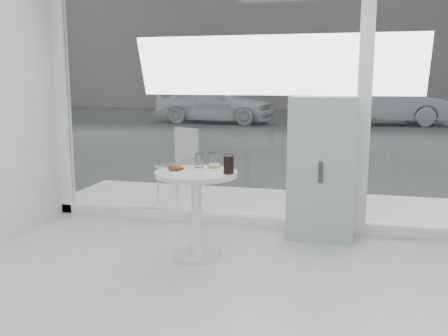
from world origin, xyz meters
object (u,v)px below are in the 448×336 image
(main_table, at_px, (196,196))
(plate_donut, at_px, (214,167))
(plate_fritter, at_px, (176,169))
(water_tumbler_a, at_px, (199,161))
(patio_chair, at_px, (181,160))
(cola_glass, at_px, (229,164))
(mint_cabinet, at_px, (322,168))
(water_tumbler_b, at_px, (213,161))
(car_white, at_px, (215,103))
(car_silver, at_px, (382,104))

(main_table, height_order, plate_donut, plate_donut)
(plate_fritter, bearing_deg, water_tumbler_a, 69.08)
(patio_chair, bearing_deg, cola_glass, -36.24)
(main_table, height_order, plate_fritter, plate_fritter)
(mint_cabinet, relative_size, water_tumbler_b, 10.63)
(car_white, height_order, water_tumbler_a, car_white)
(water_tumbler_a, bearing_deg, plate_donut, -22.59)
(plate_donut, xyz_separation_m, water_tumbler_a, (-0.16, 0.07, 0.03))
(patio_chair, height_order, car_white, car_white)
(mint_cabinet, height_order, car_silver, car_silver)
(plate_donut, xyz_separation_m, cola_glass, (0.18, -0.18, 0.06))
(mint_cabinet, bearing_deg, water_tumbler_a, -148.90)
(main_table, xyz_separation_m, water_tumbler_b, (0.08, 0.26, 0.28))
(mint_cabinet, height_order, car_white, car_white)
(main_table, distance_m, water_tumbler_b, 0.39)
(main_table, bearing_deg, mint_cabinet, 39.85)
(cola_glass, bearing_deg, plate_fritter, -173.38)
(mint_cabinet, relative_size, plate_fritter, 6.22)
(plate_fritter, distance_m, water_tumbler_a, 0.32)
(water_tumbler_a, xyz_separation_m, cola_glass, (0.34, -0.25, 0.03))
(water_tumbler_b, relative_size, cola_glass, 0.79)
(main_table, xyz_separation_m, patio_chair, (-0.76, 1.77, 0.02))
(main_table, relative_size, plate_fritter, 3.43)
(water_tumbler_b, bearing_deg, car_white, 105.25)
(patio_chair, height_order, water_tumbler_a, patio_chair)
(main_table, distance_m, mint_cabinet, 1.34)
(mint_cabinet, xyz_separation_m, plate_fritter, (-1.18, -0.93, 0.10))
(patio_chair, height_order, water_tumbler_b, patio_chair)
(mint_cabinet, bearing_deg, main_table, -139.81)
(car_white, distance_m, plate_donut, 13.82)
(patio_chair, distance_m, water_tumbler_a, 1.72)
(water_tumbler_a, relative_size, cola_glass, 0.73)
(patio_chair, distance_m, plate_donut, 1.85)
(car_white, distance_m, car_silver, 5.86)
(main_table, xyz_separation_m, car_white, (-3.53, 13.48, 0.18))
(plate_donut, distance_m, water_tumbler_b, 0.12)
(patio_chair, distance_m, water_tumbler_b, 1.75)
(water_tumbler_a, bearing_deg, patio_chair, 114.80)
(car_white, bearing_deg, plate_donut, -159.14)
(plate_fritter, height_order, plate_donut, plate_fritter)
(water_tumbler_a, bearing_deg, plate_fritter, -110.92)
(car_silver, bearing_deg, plate_donut, 158.84)
(main_table, relative_size, car_white, 0.18)
(patio_chair, bearing_deg, plate_donut, -38.13)
(mint_cabinet, distance_m, water_tumbler_b, 1.13)
(patio_chair, relative_size, water_tumbler_b, 6.93)
(water_tumbler_a, distance_m, cola_glass, 0.42)
(patio_chair, xyz_separation_m, water_tumbler_b, (0.84, -1.51, 0.26))
(main_table, xyz_separation_m, plate_fritter, (-0.16, -0.08, 0.25))
(main_table, bearing_deg, car_silver, 80.71)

